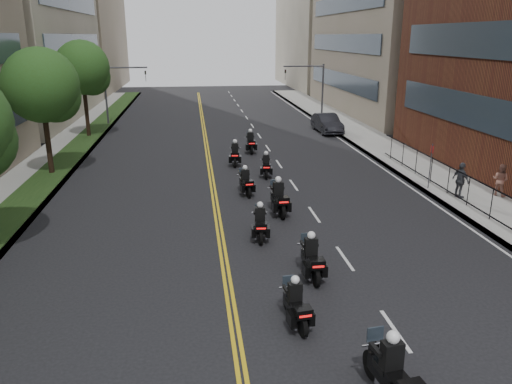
% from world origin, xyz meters
% --- Properties ---
extents(sidewalk_right, '(4.00, 90.00, 0.15)m').
position_xyz_m(sidewalk_right, '(12.00, 25.00, 0.07)').
color(sidewalk_right, gray).
rests_on(sidewalk_right, ground).
extents(sidewalk_left, '(4.00, 90.00, 0.15)m').
position_xyz_m(sidewalk_left, '(-12.00, 25.00, 0.07)').
color(sidewalk_left, gray).
rests_on(sidewalk_left, ground).
extents(grass_strip, '(2.00, 90.00, 0.04)m').
position_xyz_m(grass_strip, '(-11.20, 25.00, 0.17)').
color(grass_strip, black).
rests_on(grass_strip, sidewalk_left).
extents(building_right_far, '(15.00, 28.00, 26.00)m').
position_xyz_m(building_right_far, '(21.50, 78.00, 13.00)').
color(building_right_far, gray).
rests_on(building_right_far, ground).
extents(building_left_far, '(16.00, 28.00, 26.00)m').
position_xyz_m(building_left_far, '(-22.00, 78.00, 13.00)').
color(building_left_far, gray).
rests_on(building_left_far, ground).
extents(iron_fence, '(0.05, 28.00, 1.50)m').
position_xyz_m(iron_fence, '(11.00, 12.00, 0.90)').
color(iron_fence, black).
rests_on(iron_fence, sidewalk_right).
extents(street_trees, '(4.40, 38.40, 7.98)m').
position_xyz_m(street_trees, '(-11.05, 18.61, 5.13)').
color(street_trees, black).
rests_on(street_trees, ground).
extents(traffic_signal_right, '(4.09, 0.20, 5.60)m').
position_xyz_m(traffic_signal_right, '(9.54, 42.00, 3.70)').
color(traffic_signal_right, '#3F3F44').
rests_on(traffic_signal_right, ground).
extents(traffic_signal_left, '(4.09, 0.20, 5.60)m').
position_xyz_m(traffic_signal_left, '(-9.54, 42.00, 3.70)').
color(traffic_signal_left, '#3F3F44').
rests_on(traffic_signal_left, ground).
extents(motorcycle_1, '(0.77, 2.50, 1.85)m').
position_xyz_m(motorcycle_1, '(1.92, 2.12, 0.73)').
color(motorcycle_1, black).
rests_on(motorcycle_1, ground).
extents(motorcycle_2, '(0.60, 2.08, 1.54)m').
position_xyz_m(motorcycle_2, '(0.37, 5.72, 0.61)').
color(motorcycle_2, black).
rests_on(motorcycle_2, ground).
extents(motorcycle_3, '(0.53, 2.29, 1.69)m').
position_xyz_m(motorcycle_3, '(1.54, 8.66, 0.67)').
color(motorcycle_3, black).
rests_on(motorcycle_3, ground).
extents(motorcycle_4, '(0.58, 2.17, 1.60)m').
position_xyz_m(motorcycle_4, '(0.21, 12.40, 0.63)').
color(motorcycle_4, black).
rests_on(motorcycle_4, ground).
extents(motorcycle_5, '(0.62, 2.49, 1.84)m').
position_xyz_m(motorcycle_5, '(1.52, 15.34, 0.73)').
color(motorcycle_5, black).
rests_on(motorcycle_5, ground).
extents(motorcycle_6, '(0.64, 2.16, 1.59)m').
position_xyz_m(motorcycle_6, '(0.27, 18.66, 0.63)').
color(motorcycle_6, black).
rests_on(motorcycle_6, ground).
extents(motorcycle_7, '(0.61, 2.12, 1.56)m').
position_xyz_m(motorcycle_7, '(1.89, 22.07, 0.62)').
color(motorcycle_7, black).
rests_on(motorcycle_7, ground).
extents(motorcycle_8, '(0.64, 2.33, 1.72)m').
position_xyz_m(motorcycle_8, '(0.26, 25.11, 0.68)').
color(motorcycle_8, black).
rests_on(motorcycle_8, ground).
extents(motorcycle_9, '(0.54, 2.35, 1.74)m').
position_xyz_m(motorcycle_9, '(1.71, 28.72, 0.69)').
color(motorcycle_9, black).
rests_on(motorcycle_9, ground).
extents(parked_sedan, '(1.87, 4.99, 1.63)m').
position_xyz_m(parked_sedan, '(9.40, 35.84, 0.81)').
color(parked_sedan, black).
rests_on(parked_sedan, ground).
extents(pedestrian_b, '(1.00, 1.05, 1.71)m').
position_xyz_m(pedestrian_b, '(13.50, 16.27, 1.01)').
color(pedestrian_b, '#9B6554').
rests_on(pedestrian_b, sidewalk_right).
extents(pedestrian_c, '(0.72, 1.18, 1.88)m').
position_xyz_m(pedestrian_c, '(11.20, 16.15, 1.09)').
color(pedestrian_c, '#3B3D43').
rests_on(pedestrian_c, sidewalk_right).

